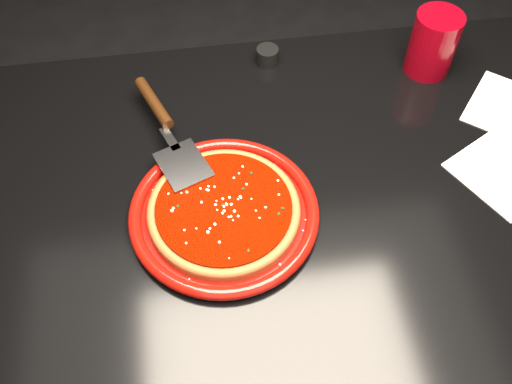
{
  "coord_description": "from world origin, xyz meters",
  "views": [
    {
      "loc": [
        -0.18,
        -0.6,
        1.58
      ],
      "look_at": [
        -0.09,
        -0.02,
        0.77
      ],
      "focal_mm": 40.0,
      "sensor_mm": 36.0,
      "label": 1
    }
  ],
  "objects_px": {
    "plate": "(224,213)",
    "ramekin": "(267,56)",
    "table": "(293,278)",
    "pizza_server": "(168,130)",
    "cup": "(433,43)"
  },
  "relations": [
    {
      "from": "table",
      "to": "ramekin",
      "type": "xyz_separation_m",
      "value": [
        -0.01,
        0.33,
        0.39
      ]
    },
    {
      "from": "table",
      "to": "pizza_server",
      "type": "distance_m",
      "value": 0.49
    },
    {
      "from": "pizza_server",
      "to": "ramekin",
      "type": "bearing_deg",
      "value": 21.22
    },
    {
      "from": "plate",
      "to": "cup",
      "type": "height_order",
      "value": "cup"
    },
    {
      "from": "table",
      "to": "cup",
      "type": "relative_size",
      "value": 9.05
    },
    {
      "from": "cup",
      "to": "ramekin",
      "type": "distance_m",
      "value": 0.34
    },
    {
      "from": "table",
      "to": "pizza_server",
      "type": "bearing_deg",
      "value": 151.33
    },
    {
      "from": "pizza_server",
      "to": "table",
      "type": "bearing_deg",
      "value": -50.23
    },
    {
      "from": "table",
      "to": "pizza_server",
      "type": "height_order",
      "value": "pizza_server"
    },
    {
      "from": "plate",
      "to": "pizza_server",
      "type": "xyz_separation_m",
      "value": [
        -0.08,
        0.18,
        0.03
      ]
    },
    {
      "from": "cup",
      "to": "pizza_server",
      "type": "bearing_deg",
      "value": -166.23
    },
    {
      "from": "plate",
      "to": "pizza_server",
      "type": "height_order",
      "value": "pizza_server"
    },
    {
      "from": "plate",
      "to": "table",
      "type": "bearing_deg",
      "value": 18.91
    },
    {
      "from": "table",
      "to": "plate",
      "type": "relative_size",
      "value": 3.65
    },
    {
      "from": "plate",
      "to": "ramekin",
      "type": "distance_m",
      "value": 0.4
    }
  ]
}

